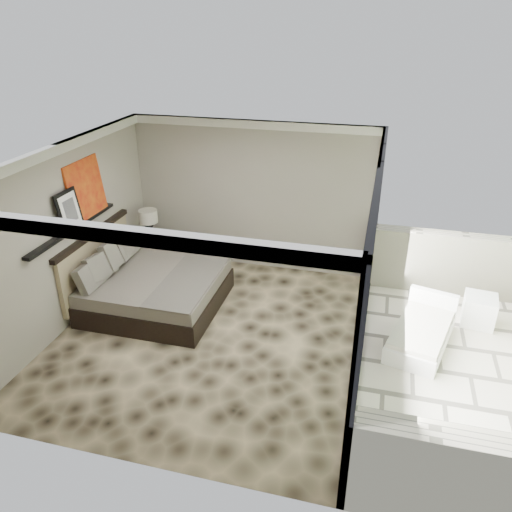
% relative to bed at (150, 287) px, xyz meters
% --- Properties ---
extents(floor, '(5.00, 5.00, 0.00)m').
position_rel_bed_xyz_m(floor, '(1.25, -0.59, -0.35)').
color(floor, black).
rests_on(floor, ground).
extents(ceiling, '(4.50, 5.00, 0.02)m').
position_rel_bed_xyz_m(ceiling, '(1.25, -0.59, 2.44)').
color(ceiling, silver).
rests_on(ceiling, back_wall).
extents(back_wall, '(4.50, 0.02, 2.80)m').
position_rel_bed_xyz_m(back_wall, '(1.25, 1.90, 1.05)').
color(back_wall, gray).
rests_on(back_wall, floor).
extents(left_wall, '(0.02, 5.00, 2.80)m').
position_rel_bed_xyz_m(left_wall, '(-0.99, -0.59, 1.05)').
color(left_wall, gray).
rests_on(left_wall, floor).
extents(glass_wall, '(0.08, 5.00, 2.80)m').
position_rel_bed_xyz_m(glass_wall, '(3.50, -0.59, 1.05)').
color(glass_wall, white).
rests_on(glass_wall, floor).
extents(terrace_slab, '(3.00, 5.00, 0.12)m').
position_rel_bed_xyz_m(terrace_slab, '(5.00, -0.59, -0.41)').
color(terrace_slab, '#B8B09D').
rests_on(terrace_slab, ground).
extents(picture_ledge, '(0.12, 2.20, 0.05)m').
position_rel_bed_xyz_m(picture_ledge, '(-0.93, -0.49, 1.15)').
color(picture_ledge, black).
rests_on(picture_ledge, left_wall).
extents(bed, '(2.13, 2.07, 1.18)m').
position_rel_bed_xyz_m(bed, '(0.00, 0.00, 0.00)').
color(bed, black).
rests_on(bed, floor).
extents(nightstand, '(0.67, 0.67, 0.51)m').
position_rel_bed_xyz_m(nightstand, '(-0.66, 1.28, -0.09)').
color(nightstand, black).
rests_on(nightstand, floor).
extents(table_lamp, '(0.35, 0.35, 0.64)m').
position_rel_bed_xyz_m(table_lamp, '(-0.62, 1.34, 0.58)').
color(table_lamp, black).
rests_on(table_lamp, nightstand).
extents(abstract_canvas, '(0.13, 0.90, 0.90)m').
position_rel_bed_xyz_m(abstract_canvas, '(-0.94, 0.00, 1.63)').
color(abstract_canvas, '#B00F11').
rests_on(abstract_canvas, picture_ledge).
extents(framed_print, '(0.11, 0.50, 0.60)m').
position_rel_bed_xyz_m(framed_print, '(-0.89, -0.57, 1.48)').
color(framed_print, black).
rests_on(framed_print, picture_ledge).
extents(ottoman, '(0.53, 0.53, 0.48)m').
position_rel_bed_xyz_m(ottoman, '(5.24, 0.81, -0.11)').
color(ottoman, silver).
rests_on(ottoman, terrace_slab).
extents(lounger, '(1.08, 1.60, 0.57)m').
position_rel_bed_xyz_m(lounger, '(4.36, 0.03, -0.17)').
color(lounger, silver).
rests_on(lounger, terrace_slab).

